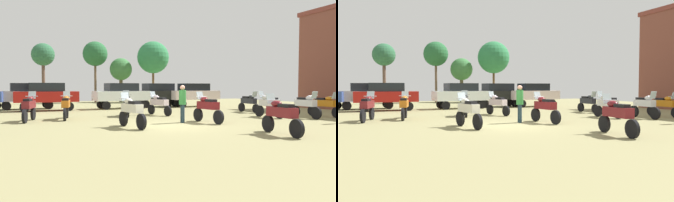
{
  "view_description": "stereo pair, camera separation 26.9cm",
  "coord_description": "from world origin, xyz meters",
  "views": [
    {
      "loc": [
        -6.05,
        -13.02,
        1.76
      ],
      "look_at": [
        1.19,
        3.31,
        0.96
      ],
      "focal_mm": 34.62,
      "sensor_mm": 36.0,
      "label": 1
    },
    {
      "loc": [
        -5.81,
        -13.13,
        1.76
      ],
      "look_at": [
        1.19,
        3.31,
        0.96
      ],
      "focal_mm": 34.62,
      "sensor_mm": 36.0,
      "label": 2
    }
  ],
  "objects": [
    {
      "name": "tree_2",
      "position": [
        7.22,
        21.03,
        5.01
      ],
      "size": [
        3.58,
        3.58,
        6.8
      ],
      "color": "brown",
      "rests_on": "ground"
    },
    {
      "name": "car_4",
      "position": [
        -4.62,
        11.65,
        1.19
      ],
      "size": [
        4.31,
        1.82,
        2.0
      ],
      "rotation": [
        0.0,
        0.0,
        1.58
      ],
      "color": "black",
      "rests_on": "ground"
    },
    {
      "name": "motorcycle_2",
      "position": [
        6.5,
        1.27,
        0.75
      ],
      "size": [
        0.62,
        2.15,
        1.48
      ],
      "rotation": [
        0.0,
        0.0,
        0.11
      ],
      "color": "black",
      "rests_on": "ground"
    },
    {
      "name": "tree_4",
      "position": [
        -4.34,
        21.04,
        4.79
      ],
      "size": [
        2.2,
        2.2,
        5.98
      ],
      "color": "brown",
      "rests_on": "ground"
    },
    {
      "name": "motorcycle_7",
      "position": [
        -5.86,
        4.46,
        0.76
      ],
      "size": [
        0.79,
        2.19,
        1.5
      ],
      "rotation": [
        0.0,
        0.0,
        -0.26
      ],
      "color": "black",
      "rests_on": "ground"
    },
    {
      "name": "motorcycle_1",
      "position": [
        -0.59,
        5.23,
        0.76
      ],
      "size": [
        0.73,
        2.16,
        1.51
      ],
      "rotation": [
        0.0,
        0.0,
        -0.22
      ],
      "color": "black",
      "rests_on": "ground"
    },
    {
      "name": "car_6",
      "position": [
        0.93,
        11.79,
        1.19
      ],
      "size": [
        4.42,
        2.11,
        2.0
      ],
      "rotation": [
        0.0,
        0.0,
        1.64
      ],
      "color": "black",
      "rests_on": "ground"
    },
    {
      "name": "person_1",
      "position": [
        0.87,
        0.87,
        1.08
      ],
      "size": [
        0.36,
        0.36,
        1.81
      ],
      "rotation": [
        0.0,
        0.0,
        4.64
      ],
      "color": "#213640",
      "rests_on": "ground"
    },
    {
      "name": "motorcycle_4",
      "position": [
        -1.94,
        0.04,
        0.75
      ],
      "size": [
        0.71,
        2.22,
        1.49
      ],
      "rotation": [
        0.0,
        0.0,
        0.19
      ],
      "color": "black",
      "rests_on": "ground"
    },
    {
      "name": "car_3",
      "position": [
        -5.87,
        14.01,
        1.19
      ],
      "size": [
        4.41,
        2.08,
        2.0
      ],
      "rotation": [
        0.0,
        0.0,
        1.64
      ],
      "color": "black",
      "rests_on": "ground"
    },
    {
      "name": "tree_5",
      "position": [
        3.93,
        22.6,
        3.65
      ],
      "size": [
        2.5,
        2.5,
        4.94
      ],
      "color": "#4E4834",
      "rests_on": "ground"
    },
    {
      "name": "motorcycle_5",
      "position": [
        8.1,
        0.15,
        0.75
      ],
      "size": [
        0.62,
        2.2,
        1.49
      ],
      "rotation": [
        0.0,
        0.0,
        3.09
      ],
      "color": "black",
      "rests_on": "ground"
    },
    {
      "name": "motorcycle_8",
      "position": [
        1.41,
        5.17,
        0.73
      ],
      "size": [
        0.81,
        2.2,
        1.44
      ],
      "rotation": [
        0.0,
        0.0,
        0.27
      ],
      "color": "black",
      "rests_on": "ground"
    },
    {
      "name": "car_1",
      "position": [
        4.36,
        12.51,
        1.19
      ],
      "size": [
        4.39,
        2.03,
        2.0
      ],
      "rotation": [
        0.0,
        0.0,
        1.62
      ],
      "color": "black",
      "rests_on": "ground"
    },
    {
      "name": "motorcycle_6",
      "position": [
        9.66,
        0.24,
        0.73
      ],
      "size": [
        0.62,
        2.21,
        1.44
      ],
      "rotation": [
        0.0,
        0.0,
        3.2
      ],
      "color": "black",
      "rests_on": "ground"
    },
    {
      "name": "motorcycle_9",
      "position": [
        -4.06,
        4.84,
        0.75
      ],
      "size": [
        0.71,
        2.23,
        1.49
      ],
      "rotation": [
        0.0,
        0.0,
        -0.18
      ],
      "color": "black",
      "rests_on": "ground"
    },
    {
      "name": "ground_plane",
      "position": [
        0.0,
        0.0,
        0.01
      ],
      "size": [
        44.0,
        52.0,
        0.02
      ],
      "color": "#8E8758"
    },
    {
      "name": "motorcycle_11",
      "position": [
        2.38,
        -4.06,
        0.75
      ],
      "size": [
        0.62,
        2.26,
        1.48
      ],
      "rotation": [
        0.0,
        0.0,
        -0.11
      ],
      "color": "black",
      "rests_on": "ground"
    },
    {
      "name": "motorcycle_13",
      "position": [
        1.99,
        0.41,
        0.75
      ],
      "size": [
        0.64,
        2.23,
        1.49
      ],
      "rotation": [
        0.0,
        0.0,
        0.13
      ],
      "color": "black",
      "rests_on": "ground"
    },
    {
      "name": "car_5",
      "position": [
        7.34,
        11.69,
        1.19
      ],
      "size": [
        4.34,
        1.91,
        2.0
      ],
      "rotation": [
        0.0,
        0.0,
        1.6
      ],
      "color": "black",
      "rests_on": "ground"
    },
    {
      "name": "motorcycle_12",
      "position": [
        7.73,
        4.62,
        0.72
      ],
      "size": [
        0.62,
        2.06,
        1.44
      ],
      "rotation": [
        0.0,
        0.0,
        3.18
      ],
      "color": "black",
      "rests_on": "ground"
    },
    {
      "name": "tree_1",
      "position": [
        1.07,
        22.68,
        5.29
      ],
      "size": [
        2.68,
        2.68,
        6.66
      ],
      "color": "brown",
      "rests_on": "ground"
    }
  ]
}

